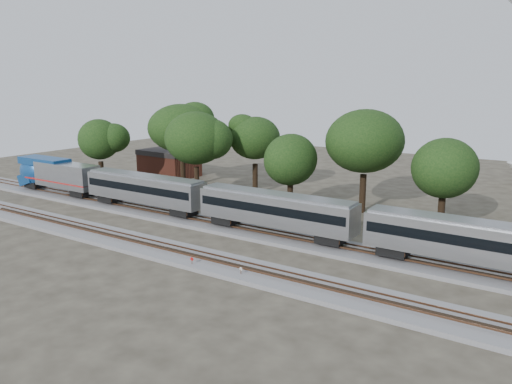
% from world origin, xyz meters
% --- Properties ---
extents(ground, '(160.00, 160.00, 0.00)m').
position_xyz_m(ground, '(0.00, 0.00, 0.00)').
color(ground, '#383328').
rests_on(ground, ground).
extents(track_far, '(160.00, 5.00, 0.73)m').
position_xyz_m(track_far, '(0.00, 6.00, 0.21)').
color(track_far, slate).
rests_on(track_far, ground).
extents(track_near, '(160.00, 5.00, 0.73)m').
position_xyz_m(track_near, '(0.00, -4.00, 0.21)').
color(track_near, slate).
rests_on(track_near, ground).
extents(train, '(94.89, 3.28, 4.83)m').
position_xyz_m(train, '(2.73, 6.00, 3.33)').
color(train, '#B6B9BE').
rests_on(train, ground).
extents(switch_stand_red, '(0.33, 0.06, 1.04)m').
position_xyz_m(switch_stand_red, '(0.77, -5.81, 0.66)').
color(switch_stand_red, '#512D19').
rests_on(switch_stand_red, ground).
extents(switch_stand_white, '(0.32, 0.11, 1.03)m').
position_xyz_m(switch_stand_white, '(5.94, -5.37, 0.65)').
color(switch_stand_white, '#512D19').
rests_on(switch_stand_white, ground).
extents(switch_lever, '(0.53, 0.35, 0.30)m').
position_xyz_m(switch_lever, '(5.60, -5.32, 0.15)').
color(switch_lever, '#512D19').
rests_on(switch_lever, ground).
extents(brick_building, '(10.27, 7.50, 4.78)m').
position_xyz_m(brick_building, '(-32.56, 27.24, 2.41)').
color(brick_building, brown).
rests_on(brick_building, ground).
extents(tree_0, '(7.89, 7.89, 11.13)m').
position_xyz_m(tree_0, '(-34.88, 13.87, 7.75)').
color(tree_0, black).
rests_on(tree_0, ground).
extents(tree_1, '(9.72, 9.72, 13.70)m').
position_xyz_m(tree_1, '(-23.81, 20.99, 9.55)').
color(tree_1, black).
rests_on(tree_1, ground).
extents(tree_2, '(9.11, 9.11, 12.84)m').
position_xyz_m(tree_2, '(-16.19, 15.36, 8.94)').
color(tree_2, black).
rests_on(tree_2, ground).
extents(tree_3, '(8.64, 8.64, 12.18)m').
position_xyz_m(tree_3, '(-11.53, 23.52, 8.49)').
color(tree_3, black).
rests_on(tree_3, ground).
extents(tree_4, '(7.14, 7.14, 10.07)m').
position_xyz_m(tree_4, '(-1.39, 16.33, 7.01)').
color(tree_4, black).
rests_on(tree_4, ground).
extents(tree_5, '(9.52, 9.52, 13.42)m').
position_xyz_m(tree_5, '(6.35, 21.76, 9.35)').
color(tree_5, black).
rests_on(tree_5, ground).
extents(tree_6, '(7.55, 7.55, 10.64)m').
position_xyz_m(tree_6, '(17.11, 18.01, 7.41)').
color(tree_6, black).
rests_on(tree_6, ground).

